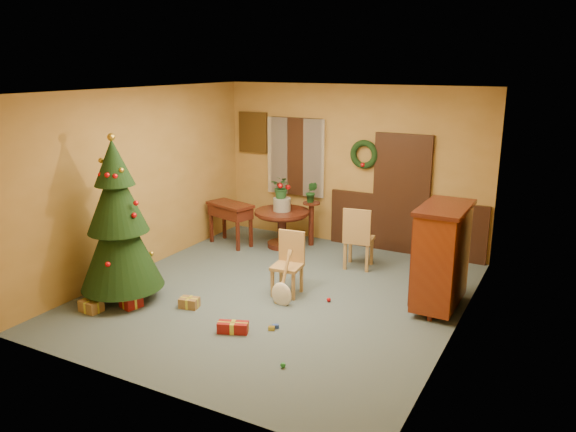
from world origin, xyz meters
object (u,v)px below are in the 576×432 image
Objects in this scene: sideboard at (442,254)px; christmas_tree at (118,224)px; dining_table at (282,222)px; writing_desk at (230,214)px; chair_near at (289,261)px.

christmas_tree is at bearing -155.43° from sideboard.
dining_table is 1.03× the size of writing_desk.
sideboard reaches higher than chair_near.
sideboard is at bearing -22.43° from dining_table.
writing_desk is at bearing 143.41° from chair_near.
dining_table is at bearing 19.26° from writing_desk.
chair_near is at bearing -36.59° from writing_desk.
dining_table is 3.31m from christmas_tree.
christmas_tree reaches higher than chair_near.
chair_near is 0.95× the size of writing_desk.
chair_near is at bearing -58.58° from dining_table.
chair_near is 2.14m from sideboard.
dining_table is at bearing 157.57° from sideboard.
christmas_tree is at bearing -105.09° from dining_table.
sideboard reaches higher than writing_desk.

